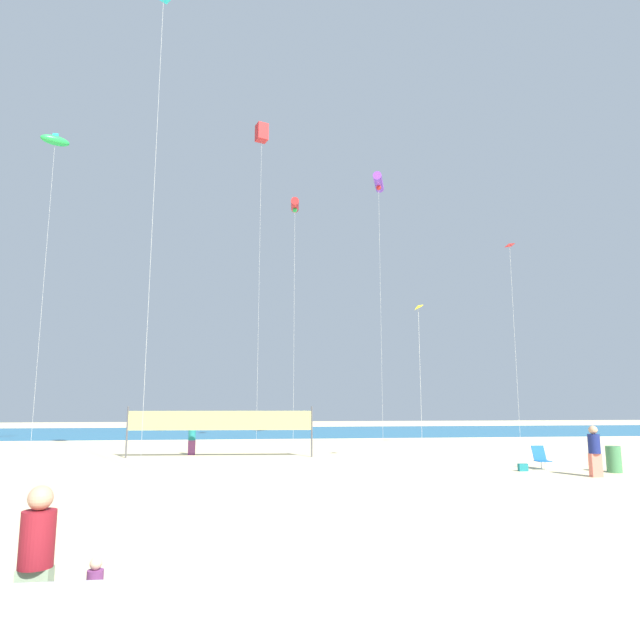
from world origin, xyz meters
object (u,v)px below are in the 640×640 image
mother_figure (36,556)px  kite_red_box (262,133)px  kite_green_inflatable (55,141)px  kite_yellow_diamond (418,311)px  toddler_figure (94,592)px  folding_beach_chair (541,457)px  beachgoer_navy_shirt (594,449)px  kite_red_diamond (510,251)px  kite_red_tube (295,206)px  beachgoer_teal_shirt (192,438)px  trash_barrel (614,459)px  volleyball_net (220,422)px  kite_violet_tube (379,183)px  beach_handbag (523,467)px

mother_figure → kite_red_box: 35.27m
kite_green_inflatable → kite_yellow_diamond: 22.94m
toddler_figure → folding_beach_chair: folding_beach_chair is taller
beachgoer_navy_shirt → kite_red_diamond: kite_red_diamond is taller
kite_green_inflatable → kite_red_tube: (14.09, 4.58, -1.49)m
beachgoer_navy_shirt → beachgoer_teal_shirt: (-14.98, 9.96, -0.10)m
trash_barrel → beachgoer_navy_shirt: bearing=-143.6°
trash_barrel → kite_red_diamond: bearing=85.1°
beachgoer_navy_shirt → volleyball_net: volleyball_net is taller
beachgoer_navy_shirt → trash_barrel: beachgoer_navy_shirt is taller
volleyball_net → kite_red_box: size_ratio=0.41×
trash_barrel → kite_red_box: kite_red_box is taller
kite_green_inflatable → kite_red_box: (11.76, 4.95, 3.84)m
trash_barrel → kite_violet_tube: (-4.73, 16.95, 17.81)m
mother_figure → kite_red_diamond: 28.67m
folding_beach_chair → volleyball_net: volleyball_net is taller
kite_red_diamond → mother_figure: bearing=-128.0°
beach_handbag → kite_red_diamond: (3.93, 7.83, 10.90)m
kite_green_inflatable → kite_red_box: kite_red_box is taller
kite_violet_tube → kite_red_diamond: (5.47, -8.33, -7.25)m
kite_red_tube → kite_yellow_diamond: bearing=-70.1°
beachgoer_navy_shirt → kite_green_inflatable: kite_green_inflatable is taller
trash_barrel → volleyball_net: 16.80m
kite_yellow_diamond → beachgoer_teal_shirt: bearing=151.2°
mother_figure → kite_yellow_diamond: kite_yellow_diamond is taller
beachgoer_navy_shirt → beachgoer_teal_shirt: beachgoer_navy_shirt is taller
trash_barrel → volleyball_net: volleyball_net is taller
folding_beach_chair → kite_red_box: bearing=83.4°
mother_figure → volleyball_net: size_ratio=0.18×
mother_figure → beach_handbag: bearing=40.9°
mother_figure → folding_beach_chair: mother_figure is taller
toddler_figure → beach_handbag: size_ratio=2.29×
beachgoer_teal_shirt → folding_beach_chair: beachgoer_teal_shirt is taller
beachgoer_teal_shirt → kite_yellow_diamond: 12.85m
beachgoer_teal_shirt → volleyball_net: (1.46, -1.35, 0.80)m
trash_barrel → kite_red_tube: 24.60m
trash_barrel → volleyball_net: bearing=153.2°
mother_figure → toddler_figure: mother_figure is taller
beachgoer_teal_shirt → kite_red_box: bearing=-14.5°
trash_barrel → kite_red_diamond: 13.65m
beach_handbag → volleyball_net: bearing=150.2°
beachgoer_teal_shirt → kite_red_diamond: (17.16, -0.27, 10.19)m
volleyball_net → beach_handbag: size_ratio=25.16×
beach_handbag → trash_barrel: bearing=-14.0°
toddler_figure → kite_violet_tube: (10.42, 29.35, 17.86)m
beach_handbag → kite_yellow_diamond: size_ratio=0.05×
beach_handbag → kite_violet_tube: (-1.54, 16.15, 18.15)m
kite_red_box → kite_yellow_diamond: kite_red_box is taller
toddler_figure → volleyball_net: bearing=73.2°
mother_figure → beachgoer_navy_shirt: bearing=32.9°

